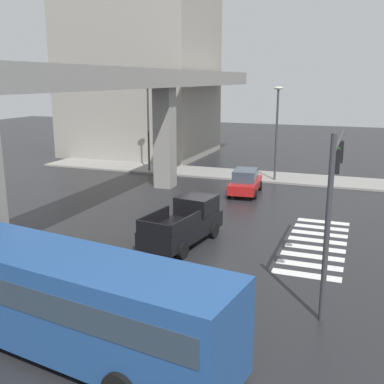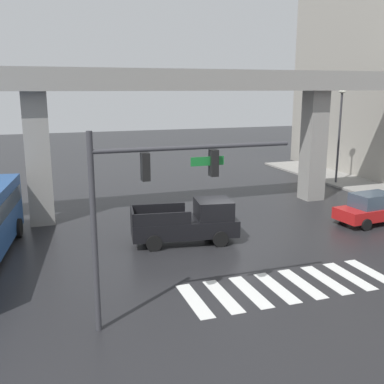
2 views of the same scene
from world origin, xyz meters
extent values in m
plane|color=#232326|center=(0.00, 0.00, 0.00)|extent=(120.00, 120.00, 0.00)
cube|color=silver|center=(-3.85, -5.60, 0.01)|extent=(0.55, 2.80, 0.01)
cube|color=silver|center=(-2.75, -5.60, 0.01)|extent=(0.55, 2.80, 0.01)
cube|color=silver|center=(-1.65, -5.60, 0.01)|extent=(0.55, 2.80, 0.01)
cube|color=silver|center=(-0.55, -5.60, 0.01)|extent=(0.55, 2.80, 0.01)
cube|color=silver|center=(0.55, -5.60, 0.01)|extent=(0.55, 2.80, 0.01)
cube|color=silver|center=(1.65, -5.60, 0.01)|extent=(0.55, 2.80, 0.01)
cube|color=silver|center=(2.75, -5.60, 0.01)|extent=(0.55, 2.80, 0.01)
cube|color=silver|center=(3.85, -5.60, 0.01)|extent=(0.55, 2.80, 0.01)
cube|color=gray|center=(0.00, 6.16, 7.82)|extent=(55.03, 2.55, 1.20)
cube|color=gray|center=(8.71, 6.16, 3.61)|extent=(1.30, 1.30, 7.22)
cube|color=gray|center=(14.56, 2.00, 0.07)|extent=(4.00, 36.00, 0.15)
cube|color=black|center=(-2.23, 0.48, 0.78)|extent=(5.32, 2.62, 0.80)
cube|color=black|center=(-0.79, 0.26, 1.63)|extent=(1.94, 1.98, 0.90)
cube|color=#3F5160|center=(-0.33, 0.20, 1.63)|extent=(0.34, 1.67, 0.77)
cube|color=black|center=(-3.23, 1.51, 1.48)|extent=(2.64, 0.48, 0.60)
cube|color=black|center=(-3.49, -0.22, 1.48)|extent=(2.64, 0.48, 0.60)
cube|color=black|center=(-4.70, 0.84, 1.48)|extent=(0.35, 1.74, 0.60)
cylinder|color=black|center=(-0.53, 1.14, 0.38)|extent=(0.79, 0.39, 0.76)
cylinder|color=black|center=(-0.79, -0.65, 0.38)|extent=(0.79, 0.39, 0.76)
cylinder|color=black|center=(-3.66, 1.60, 0.38)|extent=(0.79, 0.39, 0.76)
cylinder|color=black|center=(-3.92, -0.19, 0.38)|extent=(0.79, 0.39, 0.76)
cube|color=#234C8C|center=(-11.70, 0.43, 1.64)|extent=(4.04, 11.05, 2.70)
cube|color=#2D3D4C|center=(-11.70, 0.43, 2.11)|extent=(4.00, 10.52, 0.76)
cylinder|color=black|center=(-9.93, 3.99, 0.48)|extent=(0.49, 1.00, 0.96)
cylinder|color=black|center=(-10.91, -2.69, 0.48)|extent=(0.49, 1.00, 0.96)
cube|color=red|center=(8.71, 0.10, 0.64)|extent=(4.44, 2.13, 0.64)
cube|color=#384756|center=(8.61, 0.09, 1.34)|extent=(2.36, 1.68, 0.76)
cylinder|color=black|center=(9.97, 1.07, 0.32)|extent=(0.66, 0.29, 0.64)
cylinder|color=black|center=(10.11, -0.65, 0.32)|extent=(0.66, 0.29, 0.64)
cylinder|color=black|center=(7.31, 0.84, 0.32)|extent=(0.66, 0.29, 0.64)
cylinder|color=black|center=(7.46, -0.88, 0.32)|extent=(0.66, 0.29, 0.64)
cylinder|color=#38383D|center=(-7.33, -6.50, 3.10)|extent=(0.18, 0.18, 6.20)
cylinder|color=#38383D|center=(-4.13, -6.50, 5.60)|extent=(6.40, 0.14, 0.14)
cube|color=black|center=(-5.73, -6.50, 5.08)|extent=(0.24, 0.32, 0.84)
sphere|color=green|center=(-5.73, -6.50, 4.82)|extent=(0.17, 0.17, 0.17)
cube|color=black|center=(-3.53, -6.50, 5.08)|extent=(0.24, 0.32, 0.84)
sphere|color=green|center=(-3.53, -6.50, 4.82)|extent=(0.17, 0.17, 0.17)
cube|color=#19722D|center=(-3.74, -6.50, 5.15)|extent=(1.10, 0.04, 0.28)
cylinder|color=#38383D|center=(13.36, -1.08, 3.50)|extent=(0.16, 0.16, 7.00)
ellipsoid|color=beige|center=(13.36, -1.08, 7.12)|extent=(0.44, 0.70, 0.24)
cylinder|color=#38383D|center=(13.36, 9.71, 3.50)|extent=(0.16, 0.16, 7.00)
ellipsoid|color=beige|center=(13.36, 9.71, 7.12)|extent=(0.44, 0.70, 0.24)
cylinder|color=red|center=(12.96, 0.48, 0.35)|extent=(0.24, 0.24, 0.70)
sphere|color=red|center=(12.96, 0.48, 0.74)|extent=(0.22, 0.22, 0.22)
camera|label=1|loc=(-21.82, -7.34, 7.79)|focal=43.18mm
camera|label=2|loc=(-8.79, -19.59, 7.38)|focal=42.45mm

